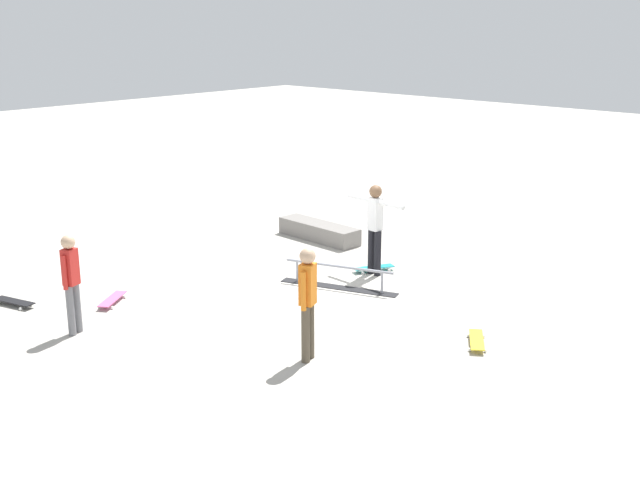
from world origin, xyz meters
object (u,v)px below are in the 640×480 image
bystander_red_shirt (71,279)px  loose_skateboard_pink (112,299)px  bystander_orange_shirt (308,298)px  grind_rail (339,278)px  loose_skateboard_black (14,302)px  loose_skateboard_yellow (477,340)px  skate_ledge (319,231)px  skater_main (375,223)px  skateboard_main (374,268)px

bystander_red_shirt → loose_skateboard_pink: bearing=-168.5°
bystander_orange_shirt → loose_skateboard_pink: bearing=77.7°
grind_rail → loose_skateboard_black: size_ratio=2.64×
bystander_orange_shirt → loose_skateboard_yellow: 2.71m
skate_ledge → loose_skateboard_black: (1.06, 6.52, -0.11)m
grind_rail → bystander_red_shirt: bystander_red_shirt is taller
grind_rail → bystander_red_shirt: bearing=50.9°
bystander_red_shirt → loose_skateboard_yellow: bearing=107.4°
loose_skateboard_black → loose_skateboard_pink: size_ratio=1.06×
bystander_red_shirt → loose_skateboard_pink: (0.71, -1.14, -0.82)m
bystander_red_shirt → grind_rail: bearing=138.9°
skate_ledge → loose_skateboard_pink: skate_ledge is taller
skate_ledge → loose_skateboard_black: size_ratio=2.46×
skater_main → loose_skateboard_black: size_ratio=2.09×
grind_rail → loose_skateboard_black: (3.47, 4.38, -0.11)m
loose_skateboard_black → skate_ledge: bearing=-114.0°
grind_rail → skateboard_main: 1.19m
loose_skateboard_black → loose_skateboard_pink: bearing=-148.6°
grind_rail → skater_main: bearing=-108.2°
skate_ledge → skateboard_main: bearing=157.2°
skater_main → bystander_red_shirt: 5.61m
skater_main → loose_skateboard_black: 6.49m
skateboard_main → bystander_red_shirt: size_ratio=0.51×
loose_skateboard_black → skater_main: bearing=-137.4°
bystander_orange_shirt → loose_skateboard_pink: bystander_orange_shirt is taller
skate_ledge → skateboard_main: 2.49m
skateboard_main → loose_skateboard_black: same height
skateboard_main → bystander_orange_shirt: size_ratio=0.48×
loose_skateboard_black → grind_rail: bearing=-143.2°
grind_rail → skate_ledge: grind_rail is taller
skater_main → bystander_red_shirt: bearing=-101.6°
grind_rail → skater_main: skater_main is taller
bystander_red_shirt → loose_skateboard_yellow: bystander_red_shirt is taller
loose_skateboard_black → loose_skateboard_pink: same height
skateboard_main → bystander_orange_shirt: bearing=53.4°
skateboard_main → loose_skateboard_pink: (2.21, 4.37, 0.00)m
loose_skateboard_pink → loose_skateboard_yellow: size_ratio=1.01×
skater_main → skateboard_main: 0.95m
skateboard_main → bystander_red_shirt: bearing=12.5°
bystander_red_shirt → loose_skateboard_black: (1.85, 0.04, -0.82)m
loose_skateboard_pink → loose_skateboard_yellow: same height
grind_rail → skater_main: size_ratio=1.26×
skater_main → bystander_orange_shirt: (-1.72, 3.68, -0.06)m
bystander_red_shirt → bystander_orange_shirt: (-3.33, -1.69, 0.05)m
skater_main → skateboard_main: skater_main is taller
bystander_red_shirt → loose_skateboard_black: bearing=-109.2°
loose_skateboard_black → loose_skateboard_yellow: bearing=-165.0°
skate_ledge → bystander_orange_shirt: size_ratio=1.22×
skater_main → loose_skateboard_pink: 4.92m
skater_main → bystander_orange_shirt: skater_main is taller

